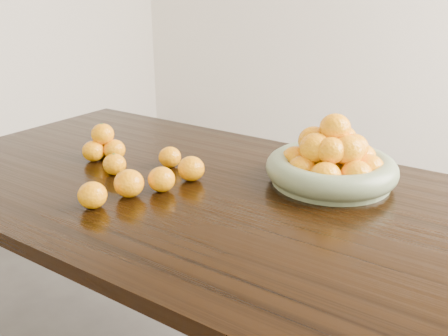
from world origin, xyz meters
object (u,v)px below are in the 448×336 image
Objects in this scene: dining_table at (223,220)px; loose_orange_0 at (114,164)px; fruit_bowl at (332,163)px; orange_pyramid at (104,145)px.

loose_orange_0 reaches higher than dining_table.
fruit_bowl is 5.39× the size of loose_orange_0.
fruit_bowl reaches higher than orange_pyramid.
fruit_bowl is 0.65m from loose_orange_0.
fruit_bowl reaches higher than dining_table.
dining_table is 28.32× the size of loose_orange_0.
fruit_bowl is 0.74m from orange_pyramid.
fruit_bowl is at bearing 46.14° from dining_table.
dining_table is at bearing -0.94° from orange_pyramid.
loose_orange_0 is (0.14, -0.09, -0.01)m from orange_pyramid.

